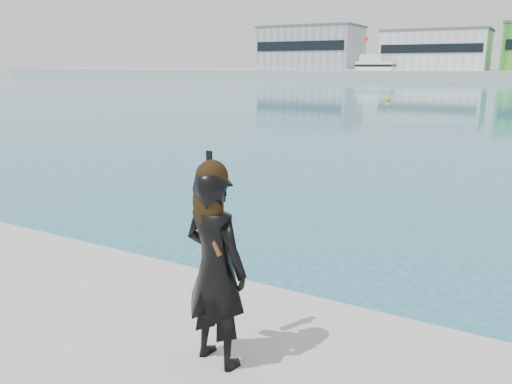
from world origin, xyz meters
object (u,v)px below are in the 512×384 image
woman (215,263)px  buoy_extra (388,101)px  buoy_far (452,84)px  motor_yacht (377,70)px

woman → buoy_extra: bearing=-67.3°
buoy_extra → woman: woman is taller
buoy_extra → buoy_far: bearing=91.7°
motor_yacht → woman: bearing=-70.9°
buoy_far → motor_yacht: bearing=131.3°
motor_yacht → woman: size_ratio=8.85×
motor_yacht → buoy_extra: 76.20m
motor_yacht → buoy_extra: size_ratio=32.42×
motor_yacht → buoy_far: 31.34m
woman → buoy_far: bearing=-73.1°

